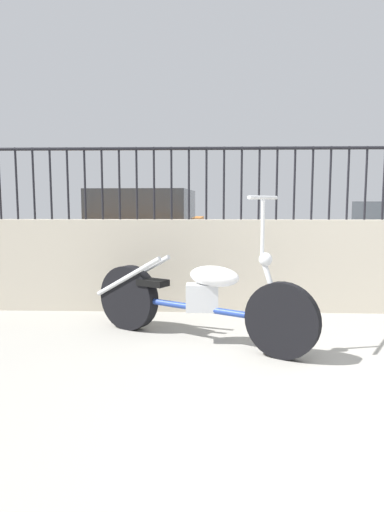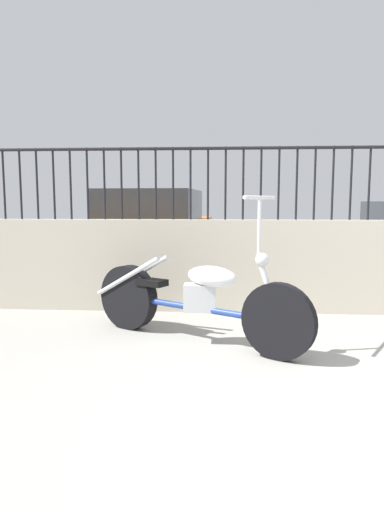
% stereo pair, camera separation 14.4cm
% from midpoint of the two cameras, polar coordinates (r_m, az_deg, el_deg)
% --- Properties ---
extents(low_wall, '(10.54, 0.18, 1.05)m').
position_cam_midpoint_polar(low_wall, '(5.32, 14.77, -1.22)').
color(low_wall, beige).
rests_on(low_wall, ground_plane).
extents(fence_railing, '(10.54, 0.04, 0.80)m').
position_cam_midpoint_polar(fence_railing, '(5.28, 15.13, 10.23)').
color(fence_railing, black).
rests_on(fence_railing, low_wall).
extents(motorcycle_blue, '(2.00, 1.27, 1.30)m').
position_cam_midpoint_polar(motorcycle_blue, '(4.12, -1.72, -5.32)').
color(motorcycle_blue, black).
rests_on(motorcycle_blue, ground_plane).
extents(car_orange, '(1.95, 4.36, 1.44)m').
position_cam_midpoint_polar(car_orange, '(8.08, -6.13, 3.07)').
color(car_orange, black).
rests_on(car_orange, ground_plane).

